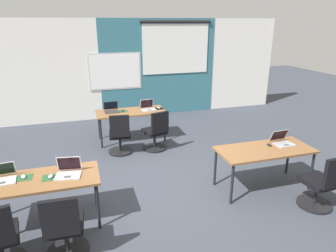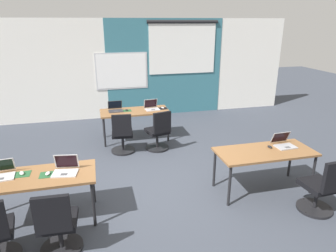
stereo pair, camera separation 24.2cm
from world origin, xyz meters
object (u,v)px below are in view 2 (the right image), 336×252
(desk_near_right, at_px, (265,154))
(laptop_near_left_end, at_px, (1,173))
(mouse_far_left, at_px, (127,110))
(desk_far_center, at_px, (135,113))
(mouse_far_right, at_px, (163,108))
(laptop_far_left, at_px, (116,109))
(mouse_near_right_end, at_px, (270,147))
(laptop_far_right, at_px, (152,107))
(mouse_near_left_end, at_px, (22,173))
(desk_near_left, at_px, (36,180))
(chair_near_left_inner, at_px, (58,228))
(laptop_near_right_end, at_px, (284,143))
(mouse_near_left_inner, at_px, (48,173))
(laptop_near_left_inner, at_px, (66,169))
(chair_far_left, at_px, (122,136))
(chair_far_right, at_px, (159,134))
(chair_near_right_end, at_px, (322,190))

(desk_near_right, relative_size, laptop_near_left_end, 4.46)
(mouse_far_left, xyz_separation_m, laptop_near_left_end, (-2.00, -2.75, 0.03))
(desk_far_center, xyz_separation_m, mouse_far_right, (0.68, 0.02, 0.08))
(laptop_far_left, bearing_deg, mouse_near_right_end, -51.48)
(laptop_far_right, bearing_deg, laptop_near_left_end, -140.40)
(mouse_far_left, xyz_separation_m, mouse_near_left_end, (-1.75, -2.75, 0.00))
(desk_near_right, xyz_separation_m, laptop_far_right, (-1.34, 2.81, 0.11))
(desk_near_left, xyz_separation_m, chair_near_left_inner, (0.32, -0.74, -0.28))
(laptop_near_right_end, xyz_separation_m, mouse_near_left_inner, (-3.74, -0.11, -0.03))
(laptop_near_left_end, bearing_deg, mouse_near_right_end, -5.65)
(laptop_near_left_inner, height_order, chair_near_left_inner, laptop_near_left_inner)
(laptop_near_left_inner, relative_size, laptop_near_left_end, 1.03)
(mouse_near_left_end, bearing_deg, mouse_far_right, 46.21)
(mouse_near_left_inner, distance_m, mouse_far_right, 3.62)
(chair_far_left, xyz_separation_m, chair_near_left_inner, (-1.05, -2.82, 0.00))
(desk_near_right, relative_size, mouse_far_right, 14.09)
(laptop_far_right, height_order, mouse_far_right, laptop_far_right)
(mouse_near_left_end, bearing_deg, laptop_far_left, 61.97)
(mouse_near_left_inner, bearing_deg, chair_near_left_inner, -77.84)
(desk_near_right, relative_size, mouse_far_left, 15.57)
(chair_far_right, bearing_deg, laptop_near_right_end, 117.38)
(chair_far_left, height_order, laptop_near_left_end, laptop_near_left_end)
(mouse_near_right_end, distance_m, mouse_near_left_inner, 3.48)
(laptop_near_right_end, relative_size, chair_far_left, 0.38)
(laptop_near_left_end, bearing_deg, laptop_near_left_inner, -11.12)
(mouse_near_left_inner, height_order, mouse_near_left_end, same)
(desk_near_left, bearing_deg, mouse_far_left, 61.21)
(laptop_far_left, distance_m, chair_near_left_inner, 3.80)
(mouse_near_right_end, bearing_deg, laptop_far_right, 118.42)
(desk_far_center, bearing_deg, desk_near_left, -122.01)
(chair_near_right_end, distance_m, mouse_near_left_end, 4.29)
(laptop_near_left_inner, xyz_separation_m, laptop_far_right, (1.77, 2.80, -0.00))
(mouse_far_left, distance_m, chair_near_left_inner, 3.81)
(desk_near_right, distance_m, laptop_near_left_inner, 3.10)
(mouse_near_right_end, height_order, laptop_near_left_inner, laptop_near_left_inner)
(mouse_far_right, bearing_deg, mouse_near_left_inner, -128.75)
(desk_near_right, height_order, laptop_far_left, laptop_far_left)
(chair_far_right, bearing_deg, mouse_near_left_inner, 31.33)
(mouse_far_left, height_order, mouse_near_left_inner, same)
(chair_near_right_end, relative_size, mouse_far_left, 8.95)
(desk_far_center, height_order, mouse_far_left, mouse_far_left)
(laptop_near_right_end, height_order, laptop_near_left_end, laptop_near_left_end)
(mouse_near_right_end, relative_size, laptop_near_left_inner, 0.29)
(desk_far_center, distance_m, laptop_near_left_end, 3.48)
(chair_near_left_inner, bearing_deg, laptop_near_left_inner, -93.19)
(laptop_near_right_end, bearing_deg, desk_far_center, 125.49)
(desk_near_left, distance_m, chair_far_left, 2.51)
(chair_near_left_inner, xyz_separation_m, mouse_far_right, (2.11, 3.56, 0.36))
(mouse_near_right_end, bearing_deg, mouse_near_left_inner, -178.43)
(chair_near_left_inner, relative_size, chair_far_right, 1.00)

